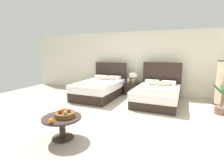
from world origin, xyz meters
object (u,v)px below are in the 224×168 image
(vase, at_px, (128,80))
(fruit_bowl, at_px, (65,114))
(bed_near_corner, at_px, (157,94))
(nightstand, at_px, (133,88))
(bed_near_window, at_px, (100,88))
(loose_orange, at_px, (51,121))
(potted_palm, at_px, (221,106))
(table_lamp, at_px, (133,76))
(loose_apple, at_px, (68,111))
(coffee_table, at_px, (62,123))
(floor_lamp_corner, at_px, (219,83))

(vase, height_order, fruit_bowl, vase)
(bed_near_corner, bearing_deg, nightstand, 142.33)
(bed_near_window, bearing_deg, loose_orange, -78.01)
(potted_palm, bearing_deg, bed_near_window, 173.90)
(nightstand, bearing_deg, table_lamp, 90.00)
(bed_near_corner, relative_size, vase, 11.60)
(loose_apple, bearing_deg, coffee_table, -81.43)
(bed_near_window, relative_size, coffee_table, 2.91)
(table_lamp, height_order, loose_apple, table_lamp)
(bed_near_window, distance_m, vase, 1.21)
(vase, height_order, loose_apple, vase)
(loose_apple, distance_m, loose_orange, 0.57)
(bed_near_window, xyz_separation_m, floor_lamp_corner, (3.98, 0.53, 0.39))
(fruit_bowl, relative_size, potted_palm, 0.46)
(floor_lamp_corner, bearing_deg, loose_orange, -128.88)
(vase, xyz_separation_m, potted_palm, (3.04, -1.21, -0.36))
(loose_apple, bearing_deg, nightstand, 84.35)
(coffee_table, relative_size, fruit_bowl, 1.94)
(loose_orange, bearing_deg, potted_palm, 44.12)
(loose_orange, relative_size, floor_lamp_corner, 0.06)
(table_lamp, xyz_separation_m, loose_apple, (-0.37, -3.79, -0.25))
(nightstand, bearing_deg, loose_apple, -95.65)
(vase, height_order, loose_orange, vase)
(coffee_table, xyz_separation_m, fruit_bowl, (0.05, 0.03, 0.18))
(bed_near_window, relative_size, potted_palm, 2.57)
(table_lamp, bearing_deg, loose_orange, -94.15)
(coffee_table, bearing_deg, bed_near_window, 102.80)
(coffee_table, distance_m, floor_lamp_corner, 4.95)
(potted_palm, bearing_deg, table_lamp, 155.98)
(table_lamp, bearing_deg, nightstand, -90.00)
(coffee_table, distance_m, fruit_bowl, 0.19)
(bed_near_corner, height_order, fruit_bowl, bed_near_corner)
(potted_palm, bearing_deg, bed_near_corner, 166.54)
(nightstand, distance_m, table_lamp, 0.50)
(bed_near_window, xyz_separation_m, coffee_table, (0.72, -3.18, -0.00))
(loose_apple, bearing_deg, fruit_bowl, -68.81)
(vase, relative_size, potted_palm, 0.21)
(bed_near_window, height_order, table_lamp, bed_near_window)
(bed_near_corner, xyz_separation_m, table_lamp, (-1.07, 0.85, 0.43))
(nightstand, bearing_deg, bed_near_corner, -37.67)
(nightstand, xyz_separation_m, loose_orange, (-0.32, -4.33, 0.25))
(table_lamp, relative_size, vase, 2.13)
(bed_near_window, height_order, bed_near_corner, bed_near_corner)
(coffee_table, height_order, floor_lamp_corner, floor_lamp_corner)
(vase, relative_size, loose_apple, 2.37)
(loose_apple, relative_size, floor_lamp_corner, 0.05)
(table_lamp, relative_size, loose_orange, 4.22)
(table_lamp, xyz_separation_m, vase, (-0.18, -0.06, -0.16))
(bed_near_corner, relative_size, table_lamp, 5.44)
(bed_near_window, bearing_deg, bed_near_corner, 0.26)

